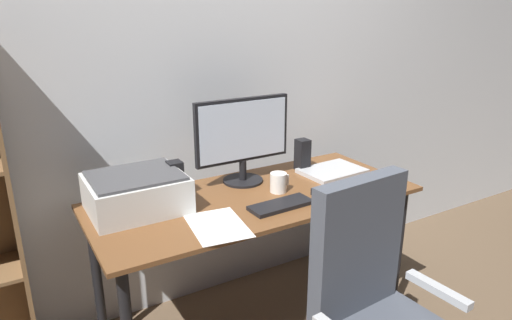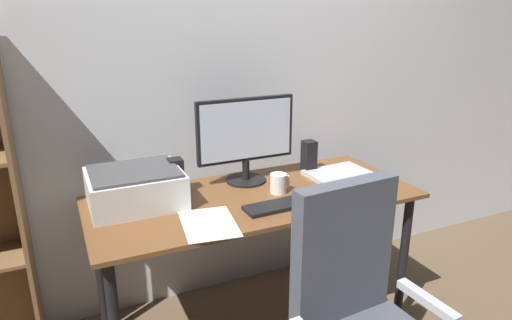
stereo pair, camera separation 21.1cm
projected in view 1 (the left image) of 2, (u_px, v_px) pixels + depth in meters
name	position (u px, v px, depth m)	size (l,w,h in m)	color
back_wall	(207.00, 63.00, 2.35)	(6.40, 0.10, 2.60)	silver
desk	(255.00, 213.00, 2.15)	(1.52, 0.65, 0.74)	brown
monitor	(243.00, 135.00, 2.22)	(0.50, 0.20, 0.42)	black
keyboard	(281.00, 205.00, 2.00)	(0.29, 0.11, 0.02)	black
mouse	(322.00, 194.00, 2.10)	(0.06, 0.10, 0.03)	black
coffee_mug	(279.00, 182.00, 2.15)	(0.09, 0.08, 0.09)	white
laptop	(332.00, 171.00, 2.41)	(0.32, 0.23, 0.02)	#B7BABC
speaker_left	(175.00, 179.00, 2.09)	(0.06, 0.07, 0.17)	black
speaker_right	(302.00, 155.00, 2.43)	(0.06, 0.07, 0.17)	black
printer	(136.00, 192.00, 1.95)	(0.40, 0.34, 0.16)	silver
paper_sheet	(218.00, 226.00, 1.83)	(0.21, 0.30, 0.00)	white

